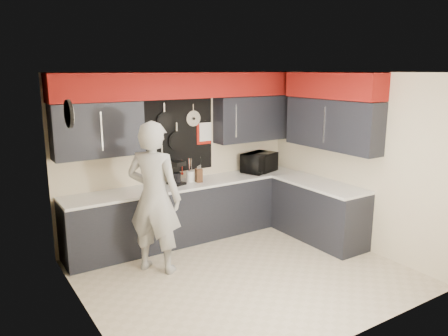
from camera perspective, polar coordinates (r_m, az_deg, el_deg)
ground at (r=5.95m, az=2.47°, el=-13.55°), size 4.00×4.00×0.00m
back_wall_assembly at (r=6.73m, az=-5.22°, el=7.38°), size 4.00×0.36×2.60m
right_wall_assembly at (r=6.79m, az=14.29°, el=6.52°), size 0.36×3.50×2.60m
left_wall_assembly at (r=4.68m, az=-17.93°, el=-4.01°), size 0.05×3.50×2.60m
base_cabinets at (r=6.90m, az=0.43°, el=-5.65°), size 3.95×2.20×0.92m
microwave at (r=7.47m, az=4.63°, el=0.72°), size 0.69×0.57×0.33m
knife_block at (r=6.79m, az=-3.31°, el=-0.98°), size 0.11×0.11×0.21m
utensil_crock at (r=6.84m, az=-4.43°, el=-1.08°), size 0.13×0.13×0.17m
coffee_maker at (r=6.68m, az=-6.37°, el=-0.54°), size 0.26×0.30×0.36m
person at (r=5.75m, az=-9.09°, el=-3.87°), size 0.84×0.87×2.01m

